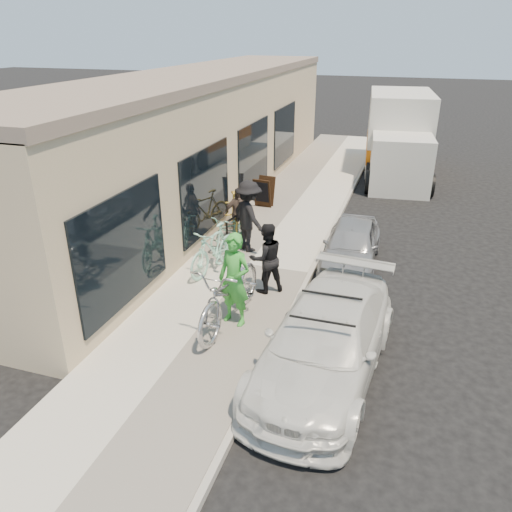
# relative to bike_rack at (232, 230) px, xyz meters

# --- Properties ---
(ground) EXTENTS (120.00, 120.00, 0.00)m
(ground) POSITION_rel_bike_rack_xyz_m (2.73, -3.86, -0.65)
(ground) COLOR black
(ground) RESTS_ON ground
(sidewalk) EXTENTS (3.00, 34.00, 0.15)m
(sidewalk) POSITION_rel_bike_rack_xyz_m (0.73, -0.86, -0.58)
(sidewalk) COLOR #B9B4A7
(sidewalk) RESTS_ON ground
(curb) EXTENTS (0.12, 34.00, 0.13)m
(curb) POSITION_rel_bike_rack_xyz_m (2.28, -0.86, -0.59)
(curb) COLOR #9D988F
(curb) RESTS_ON ground
(storefront) EXTENTS (3.60, 20.00, 4.22)m
(storefront) POSITION_rel_bike_rack_xyz_m (-2.51, 4.13, 1.47)
(storefront) COLOR #CAAE8C
(storefront) RESTS_ON ground
(bike_rack) EXTENTS (0.14, 0.58, 0.83)m
(bike_rack) POSITION_rel_bike_rack_xyz_m (0.00, 0.00, 0.00)
(bike_rack) COLOR black
(bike_rack) RESTS_ON sidewalk
(sandwich_board) EXTENTS (0.63, 0.64, 0.94)m
(sandwich_board) POSITION_rel_bike_rack_xyz_m (-0.19, 3.48, -0.02)
(sandwich_board) COLOR black
(sandwich_board) RESTS_ON sidewalk
(sedan_white) EXTENTS (2.20, 4.64, 1.35)m
(sedan_white) POSITION_rel_bike_rack_xyz_m (3.27, -4.32, 0.00)
(sedan_white) COLOR silver
(sedan_white) RESTS_ON ground
(sedan_silver) EXTENTS (1.40, 3.30, 1.11)m
(sedan_silver) POSITION_rel_bike_rack_xyz_m (3.09, 0.18, -0.09)
(sedan_silver) COLOR #9B9CA1
(sedan_silver) RESTS_ON ground
(moving_truck) EXTENTS (3.02, 6.59, 3.14)m
(moving_truck) POSITION_rel_bike_rack_xyz_m (3.59, 9.60, 0.74)
(moving_truck) COLOR beige
(moving_truck) RESTS_ON ground
(tandem_bike) EXTENTS (1.08, 2.66, 1.37)m
(tandem_bike) POSITION_rel_bike_rack_xyz_m (1.27, -3.50, 0.18)
(tandem_bike) COLOR #B5B5B8
(tandem_bike) RESTS_ON sidewalk
(woman_rider) EXTENTS (0.77, 0.60, 1.86)m
(woman_rider) POSITION_rel_bike_rack_xyz_m (1.34, -3.45, 0.43)
(woman_rider) COLOR green
(woman_rider) RESTS_ON sidewalk
(man_standing) EXTENTS (0.97, 0.95, 1.58)m
(man_standing) POSITION_rel_bike_rack_xyz_m (1.55, -2.03, 0.29)
(man_standing) COLOR black
(man_standing) RESTS_ON sidewalk
(cruiser_bike_a) EXTENTS (0.91, 1.93, 1.12)m
(cruiser_bike_a) POSITION_rel_bike_rack_xyz_m (0.08, -1.44, 0.06)
(cruiser_bike_a) COLOR #90D7BC
(cruiser_bike_a) RESTS_ON sidewalk
(cruiser_bike_b) EXTENTS (1.05, 1.73, 0.86)m
(cruiser_bike_b) POSITION_rel_bike_rack_xyz_m (-0.09, 0.15, -0.07)
(cruiser_bike_b) COLOR #90D7BC
(cruiser_bike_b) RESTS_ON sidewalk
(cruiser_bike_c) EXTENTS (1.24, 1.94, 1.13)m
(cruiser_bike_c) POSITION_rel_bike_rack_xyz_m (-0.28, 0.96, 0.07)
(cruiser_bike_c) COLOR gold
(cruiser_bike_c) RESTS_ON sidewalk
(bystander_a) EXTENTS (1.37, 1.28, 1.85)m
(bystander_a) POSITION_rel_bike_rack_xyz_m (0.47, -0.01, 0.43)
(bystander_a) COLOR black
(bystander_a) RESTS_ON sidewalk
(bystander_b) EXTENTS (0.90, 0.78, 1.46)m
(bystander_b) POSITION_rel_bike_rack_xyz_m (-0.03, 0.58, 0.23)
(bystander_b) COLOR brown
(bystander_b) RESTS_ON sidewalk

